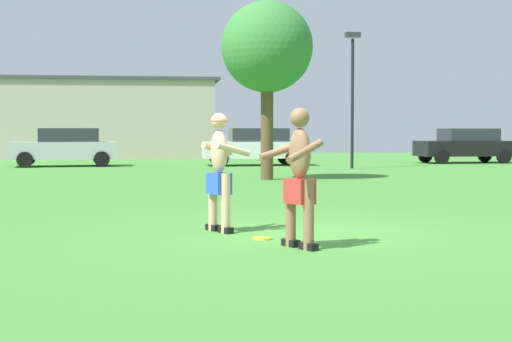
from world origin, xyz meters
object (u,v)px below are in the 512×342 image
frisbee (262,238)px  car_silver_mid_lot (65,147)px  lamp_post (352,84)px  car_black_far_end (465,145)px  player_with_cap (220,166)px  car_white_near_post (255,146)px  tree_left_field (267,48)px  player_in_red (299,174)px

frisbee → car_silver_mid_lot: 22.85m
lamp_post → car_black_far_end: bearing=34.0°
player_with_cap → car_white_near_post: player_with_cap is taller
player_with_cap → tree_left_field: bearing=78.3°
player_with_cap → car_black_far_end: player_with_cap is taller
player_in_red → frisbee: (-0.34, 0.83, -0.91)m
player_in_red → frisbee: bearing=112.4°
player_in_red → car_white_near_post: player_in_red is taller
lamp_post → tree_left_field: tree_left_field is taller
car_white_near_post → car_black_far_end: 10.01m
tree_left_field → player_with_cap: bearing=-101.7°
car_white_near_post → car_silver_mid_lot: bearing=178.5°
lamp_post → player_in_red: bearing=-106.6°
car_black_far_end → frisbee: bearing=-118.6°
frisbee → car_black_far_end: size_ratio=0.06×
player_with_cap → car_silver_mid_lot: size_ratio=0.39×
frisbee → tree_left_field: bearing=81.3°
car_silver_mid_lot → tree_left_field: (7.03, -9.74, 3.10)m
player_with_cap → frisbee: (0.50, -0.84, -0.93)m
player_in_red → tree_left_field: 13.77m
player_with_cap → lamp_post: 19.47m
car_silver_mid_lot → lamp_post: 12.07m
car_black_far_end → tree_left_field: size_ratio=0.82×
lamp_post → tree_left_field: (-4.32, -6.43, 0.64)m
frisbee → car_white_near_post: size_ratio=0.06×
player_with_cap → car_silver_mid_lot: 21.91m
player_in_red → tree_left_field: (1.57, 13.35, 3.00)m
lamp_post → tree_left_field: size_ratio=0.99×
player_with_cap → player_in_red: player_in_red is taller
player_with_cap → lamp_post: lamp_post is taller
car_white_near_post → lamp_post: bearing=-42.2°
player_in_red → car_white_near_post: 23.01m
player_with_cap → car_silver_mid_lot: bearing=102.1°
player_with_cap → car_white_near_post: size_ratio=0.40×
player_in_red → car_white_near_post: size_ratio=0.40×
car_silver_mid_lot → player_with_cap: bearing=-77.9°
player_with_cap → frisbee: player_with_cap is taller
car_black_far_end → car_white_near_post: bearing=-172.5°
player_with_cap → player_in_red: 1.87m
player_in_red → car_silver_mid_lot: size_ratio=0.39×
car_white_near_post → car_black_far_end: same height
car_silver_mid_lot → tree_left_field: 12.40m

